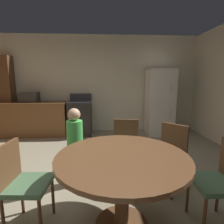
{
  "coord_description": "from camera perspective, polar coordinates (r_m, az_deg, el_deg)",
  "views": [
    {
      "loc": [
        0.13,
        -2.14,
        1.45
      ],
      "look_at": [
        0.29,
        0.75,
        0.95
      ],
      "focal_mm": 28.61,
      "sensor_mm": 36.0,
      "label": 1
    }
  ],
  "objects": [
    {
      "name": "ground_plane",
      "position": [
        2.59,
        -6.11,
        -24.28
      ],
      "size": [
        14.0,
        14.0,
        0.0
      ],
      "primitive_type": "plane",
      "color": "gray"
    },
    {
      "name": "wall_back",
      "position": [
        5.2,
        -4.77,
        8.75
      ],
      "size": [
        5.98,
        0.12,
        2.7
      ],
      "primitive_type": "cube",
      "color": "beige",
      "rests_on": "ground"
    },
    {
      "name": "kitchen_counter",
      "position": [
        5.25,
        -24.25,
        -1.99
      ],
      "size": [
        1.87,
        0.6,
        0.9
      ],
      "primitive_type": "cube",
      "color": "brown",
      "rests_on": "ground"
    },
    {
      "name": "pantry_column",
      "position": [
        5.62,
        -30.89,
        4.41
      ],
      "size": [
        0.44,
        0.36,
        2.1
      ],
      "primitive_type": "cube",
      "color": "brown",
      "rests_on": "ground"
    },
    {
      "name": "oven_range",
      "position": [
        4.93,
        -10.14,
        -1.77
      ],
      "size": [
        0.6,
        0.6,
        1.1
      ],
      "color": "black",
      "rests_on": "ground"
    },
    {
      "name": "refrigerator",
      "position": [
        5.03,
        14.9,
        3.04
      ],
      "size": [
        0.68,
        0.68,
        1.76
      ],
      "color": "silver",
      "rests_on": "ground"
    },
    {
      "name": "microwave",
      "position": [
        5.17,
        -24.83,
        4.31
      ],
      "size": [
        0.44,
        0.32,
        0.26
      ],
      "primitive_type": "cube",
      "color": "#2D2B28",
      "rests_on": "kitchen_counter"
    },
    {
      "name": "dining_table",
      "position": [
        1.8,
        3.24,
        -18.09
      ],
      "size": [
        1.26,
        1.26,
        0.76
      ],
      "color": "brown",
      "rests_on": "ground"
    },
    {
      "name": "chair_north",
      "position": [
        2.74,
        4.33,
        -10.41
      ],
      "size": [
        0.46,
        0.46,
        0.87
      ],
      "rotation": [
        0.0,
        0.0,
        4.55
      ],
      "color": "brown",
      "rests_on": "ground"
    },
    {
      "name": "chair_northeast",
      "position": [
        2.6,
        17.95,
        -12.04
      ],
      "size": [
        0.57,
        0.57,
        0.87
      ],
      "rotation": [
        0.0,
        0.0,
        3.88
      ],
      "color": "brown",
      "rests_on": "ground"
    },
    {
      "name": "chair_east",
      "position": [
        2.17,
        31.51,
        -17.67
      ],
      "size": [
        0.41,
        0.41,
        0.87
      ],
      "rotation": [
        0.0,
        0.0,
        3.12
      ],
      "color": "brown",
      "rests_on": "ground"
    },
    {
      "name": "chair_west",
      "position": [
        2.06,
        -27.03,
        -18.74
      ],
      "size": [
        0.43,
        0.43,
        0.87
      ],
      "rotation": [
        0.0,
        0.0,
        6.22
      ],
      "color": "brown",
      "rests_on": "ground"
    },
    {
      "name": "person_child",
      "position": [
        2.56,
        -11.71,
        -10.2
      ],
      "size": [
        0.31,
        0.31,
        1.09
      ],
      "rotation": [
        0.0,
        0.0,
        5.32
      ],
      "color": "#665B51",
      "rests_on": "ground"
    }
  ]
}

